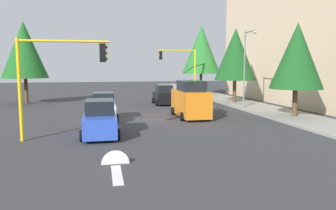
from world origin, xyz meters
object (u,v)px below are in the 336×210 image
street_lamp_curbside (247,60)px  car_black (164,96)px  tree_roadside_mid (235,54)px  tree_opposite_side (24,50)px  car_white (104,108)px  traffic_signal_far_left (180,64)px  tree_roadside_near (297,56)px  tree_roadside_far (201,50)px  delivery_van_orange (190,100)px  traffic_signal_near_right (58,68)px  car_blue (100,120)px

street_lamp_curbside → car_black: (-5.10, -6.51, -3.45)m
tree_roadside_mid → tree_opposite_side: bearing=-100.8°
street_lamp_curbside → car_white: street_lamp_curbside is taller
tree_opposite_side → tree_roadside_mid: size_ratio=1.09×
traffic_signal_far_left → car_black: bearing=-29.8°
traffic_signal_far_left → tree_roadside_near: size_ratio=0.84×
tree_opposite_side → tree_roadside_far: size_ratio=0.91×
tree_roadside_far → car_white: 22.82m
traffic_signal_far_left → delivery_van_orange: bearing=-10.7°
traffic_signal_near_right → street_lamp_curbside: (-9.61, 14.83, 0.62)m
traffic_signal_near_right → tree_roadside_mid: bearing=131.9°
delivery_van_orange → car_blue: size_ratio=1.16×
tree_roadside_far → delivery_van_orange: size_ratio=1.90×
traffic_signal_far_left → tree_roadside_mid: 7.43m
delivery_van_orange → car_white: size_ratio=1.24×
tree_roadside_mid → delivery_van_orange: tree_roadside_mid is taller
tree_roadside_far → car_black: bearing=-36.3°
car_black → car_white: size_ratio=0.97×
traffic_signal_near_right → car_white: size_ratio=1.35×
tree_roadside_mid → tree_roadside_far: bearing=-177.1°
car_black → tree_roadside_far: bearing=143.7°
traffic_signal_near_right → tree_opposite_side: 18.87m
car_black → traffic_signal_far_left: bearing=150.2°
tree_roadside_far → tree_roadside_near: tree_roadside_far is taller
tree_roadside_near → delivery_van_orange: (-1.96, -7.43, -3.28)m
traffic_signal_near_right → traffic_signal_far_left: (-20.00, 11.35, 0.38)m
car_blue → car_white: same height
tree_roadside_near → car_blue: tree_roadside_near is taller
car_blue → delivery_van_orange: bearing=128.9°
car_white → tree_roadside_far: bearing=144.7°
tree_roadside_far → traffic_signal_far_left: bearing=-43.4°
car_white → tree_opposite_side: bearing=-147.8°
street_lamp_curbside → tree_opposite_side: tree_opposite_side is taller
traffic_signal_far_left → tree_opposite_side: 16.89m
car_black → car_white: (8.87, -6.03, -0.00)m
street_lamp_curbside → delivery_van_orange: street_lamp_curbside is taller
traffic_signal_far_left → tree_opposite_side: size_ratio=0.70×
street_lamp_curbside → car_black: street_lamp_curbside is taller
tree_roadside_mid → tree_roadside_near: bearing=2.9°
traffic_signal_far_left → car_black: (5.29, -3.03, -3.21)m
traffic_signal_far_left → delivery_van_orange: (14.04, -2.65, -2.83)m
street_lamp_curbside → tree_roadside_far: (-14.39, 0.30, 1.66)m
tree_roadside_far → tree_roadside_near: size_ratio=1.31×
tree_roadside_mid → tree_roadside_far: tree_roadside_far is taller
traffic_signal_far_left → street_lamp_curbside: (10.39, 3.48, 0.24)m
tree_roadside_mid → car_blue: bearing=-45.4°
car_black → traffic_signal_near_right: bearing=-29.5°
tree_roadside_near → car_black: (-10.71, -7.81, -3.66)m
traffic_signal_far_left → tree_opposite_side: tree_opposite_side is taller
street_lamp_curbside → delivery_van_orange: (3.65, -6.13, -3.07)m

